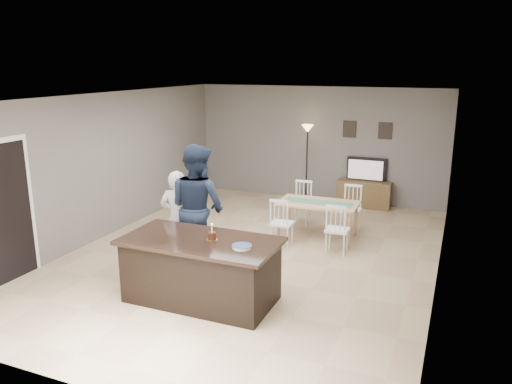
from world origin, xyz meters
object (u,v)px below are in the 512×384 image
at_px(television, 366,169).
at_px(dining_table, 318,208).
at_px(woman, 178,219).
at_px(man, 198,207).
at_px(plate_stack, 242,247).
at_px(kitchen_island, 201,270).
at_px(floor_lamp, 307,142).
at_px(birthday_cake, 212,236).
at_px(tv_console, 364,194).

xyz_separation_m(television, dining_table, (-0.42, -2.51, -0.29)).
xyz_separation_m(woman, man, (0.35, 0.04, 0.22)).
height_order(plate_stack, dining_table, plate_stack).
xyz_separation_m(kitchen_island, floor_lamp, (-0.17, 5.51, 0.97)).
distance_m(birthday_cake, plate_stack, 0.52).
bearing_deg(woman, floor_lamp, -112.97).
distance_m(kitchen_island, television, 5.78).
bearing_deg(dining_table, kitchen_island, -105.76).
relative_size(tv_console, woman, 0.76).
bearing_deg(woman, television, -127.97).
xyz_separation_m(kitchen_island, woman, (-0.95, 0.98, 0.34)).
relative_size(kitchen_island, man, 1.06).
bearing_deg(dining_table, television, 78.88).
relative_size(kitchen_island, dining_table, 1.27).
xyz_separation_m(birthday_cake, floor_lamp, (-0.33, 5.46, 0.47)).
bearing_deg(birthday_cake, woman, 139.99).
xyz_separation_m(kitchen_island, man, (-0.60, 1.01, 0.56)).
height_order(television, woman, woman).
xyz_separation_m(dining_table, floor_lamp, (-0.95, 2.38, 0.85)).
bearing_deg(tv_console, woman, -115.08).
relative_size(woman, floor_lamp, 0.86).
bearing_deg(plate_stack, birthday_cake, 164.84).
height_order(tv_console, woman, woman).
relative_size(kitchen_island, tv_console, 1.79).
xyz_separation_m(television, plate_stack, (-0.54, -5.73, 0.06)).
bearing_deg(plate_stack, man, 138.88).
bearing_deg(tv_console, man, -111.58).
bearing_deg(woman, birthday_cake, 126.77).
height_order(woman, dining_table, woman).
relative_size(man, dining_table, 1.19).
distance_m(tv_console, plate_stack, 5.72).
bearing_deg(birthday_cake, plate_stack, -15.16).
relative_size(kitchen_island, floor_lamp, 1.17).
distance_m(television, dining_table, 2.56).
bearing_deg(plate_stack, floor_lamp, 98.44).
bearing_deg(floor_lamp, kitchen_island, -88.22).
bearing_deg(television, man, 68.71).
distance_m(man, birthday_cake, 1.23).
height_order(tv_console, plate_stack, plate_stack).
bearing_deg(floor_lamp, dining_table, -68.13).
xyz_separation_m(plate_stack, dining_table, (0.12, 3.22, -0.35)).
distance_m(television, floor_lamp, 1.49).
distance_m(birthday_cake, dining_table, 3.17).
xyz_separation_m(woman, birthday_cake, (1.11, -0.93, 0.16)).
height_order(television, plate_stack, television).
distance_m(man, plate_stack, 1.68).
bearing_deg(dining_table, man, -124.94).
bearing_deg(man, floor_lamp, -77.66).
distance_m(tv_console, man, 4.95).
xyz_separation_m(tv_console, birthday_cake, (-1.04, -5.52, 0.65)).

